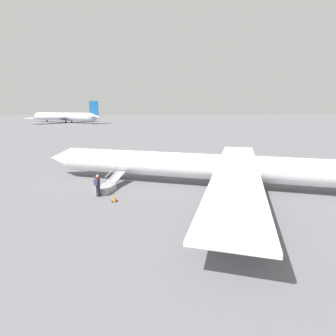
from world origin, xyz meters
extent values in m
plane|color=slate|center=(0.00, 0.00, 0.00)|extent=(600.00, 600.00, 0.00)
cylinder|color=white|center=(0.00, 0.00, 1.74)|extent=(27.96, 14.44, 2.25)
cone|color=white|center=(14.64, -6.71, 1.74)|extent=(3.17, 3.03, 2.20)
cube|color=white|center=(1.72, 7.32, 1.57)|extent=(8.48, 12.85, 0.22)
cube|color=white|center=(-4.42, -6.08, 1.57)|extent=(8.48, 12.85, 0.22)
cylinder|color=black|center=(8.78, -4.03, 0.28)|extent=(0.56, 0.36, 0.56)
cylinder|color=#2D2D33|center=(8.78, -4.03, 0.64)|extent=(0.10, 0.10, 0.17)
cylinder|color=black|center=(-2.28, 2.16, 0.28)|extent=(0.56, 0.36, 0.56)
cylinder|color=#2D2D33|center=(-2.28, 2.16, 0.64)|extent=(0.10, 0.10, 0.17)
cylinder|color=black|center=(-3.12, 0.32, 0.28)|extent=(0.56, 0.36, 0.56)
cylinder|color=#2D2D33|center=(-3.12, 0.32, 0.64)|extent=(0.10, 0.10, 0.17)
cylinder|color=silver|center=(38.77, -120.65, 3.04)|extent=(33.99, 29.61, 3.93)
cone|color=silver|center=(56.15, -135.35, 3.04)|extent=(5.78, 5.73, 3.85)
cone|color=silver|center=(21.09, -105.70, 3.04)|extent=(6.38, 6.24, 3.85)
cube|color=#145193|center=(21.87, -106.36, 7.17)|extent=(4.40, 3.79, 6.28)
cube|color=silver|center=(21.45, -106.00, 3.44)|extent=(8.90, 9.92, 0.20)
cube|color=silver|center=(44.05, -111.22, 2.75)|extent=(15.97, 17.27, 0.39)
cube|color=silver|center=(30.34, -127.43, 2.75)|extent=(15.97, 17.27, 0.39)
cylinder|color=black|center=(48.99, -129.30, 0.49)|extent=(0.90, 0.81, 0.97)
cylinder|color=#2D2D33|center=(48.99, -129.30, 1.12)|extent=(0.17, 0.17, 0.30)
cylinder|color=black|center=(36.76, -116.64, 0.49)|extent=(0.90, 0.81, 0.97)
cylinder|color=#2D2D33|center=(36.76, -116.64, 1.12)|extent=(0.17, 0.17, 0.30)
cylinder|color=black|center=(34.48, -119.34, 0.49)|extent=(0.90, 0.81, 0.97)
cylinder|color=#2D2D33|center=(34.48, -119.34, 1.12)|extent=(0.17, 0.17, 0.30)
cube|color=#99999E|center=(9.81, -0.02, 0.25)|extent=(1.75, 2.09, 0.50)
cube|color=#99999E|center=(8.97, -1.83, 0.76)|extent=(1.75, 2.40, 0.63)
cube|color=#99999E|center=(9.38, -2.02, 1.26)|extent=(0.98, 2.04, 0.57)
cube|color=#23232D|center=(10.28, 1.05, 0.42)|extent=(0.30, 0.34, 0.85)
cylinder|color=#4C1E23|center=(10.28, 1.05, 1.18)|extent=(0.36, 0.36, 0.65)
sphere|color=tan|center=(10.28, 1.05, 1.62)|extent=(0.24, 0.24, 0.24)
cube|color=navy|center=(10.39, 1.30, 1.21)|extent=(0.33, 0.28, 0.44)
cube|color=black|center=(8.99, 2.46, 0.01)|extent=(0.41, 0.41, 0.03)
cone|color=orange|center=(8.99, 2.46, 0.23)|extent=(0.32, 0.32, 0.46)
camera|label=1|loc=(8.05, 21.30, 6.70)|focal=28.00mm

